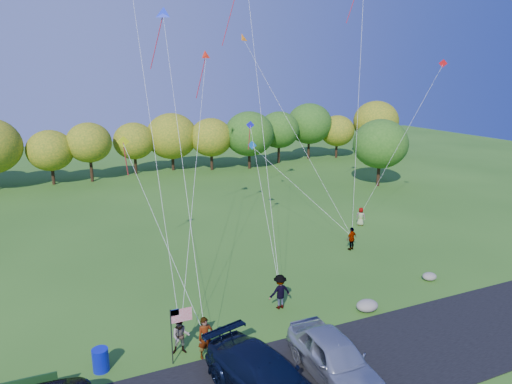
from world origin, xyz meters
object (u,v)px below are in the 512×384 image
minivan_silver (334,358)px  flyer_a (205,338)px  trash_barrel (101,360)px  flyer_c (280,292)px  flyer_e (361,217)px  minivan_navy (265,378)px  flyer_b (181,336)px  flyer_d (352,239)px

minivan_silver → flyer_a: flyer_a is taller
trash_barrel → minivan_silver: bearing=-26.7°
flyer_c → flyer_e: (12.31, 9.62, -0.19)m
minivan_navy → flyer_b: minivan_navy is taller
flyer_d → trash_barrel: (-17.75, -7.15, -0.33)m
minivan_navy → flyer_a: bearing=95.9°
flyer_d → flyer_b: bearing=12.1°
minivan_silver → flyer_a: size_ratio=2.76×
minivan_silver → flyer_e: 20.35m
minivan_silver → flyer_e: (12.90, 15.73, -0.20)m
flyer_a → flyer_e: 21.16m
minivan_silver → flyer_d: minivan_silver is taller
minivan_silver → flyer_b: size_ratio=3.14×
flyer_a → flyer_b: 1.18m
minivan_silver → trash_barrel: minivan_silver is taller
flyer_b → flyer_c: 6.17m
flyer_a → trash_barrel: bearing=161.9°
minivan_navy → trash_barrel: 7.10m
flyer_b → flyer_d: 16.07m
flyer_b → trash_barrel: (-3.42, 0.14, -0.34)m
minivan_silver → flyer_a: bearing=141.9°
minivan_navy → flyer_c: (3.70, 6.07, 0.03)m
minivan_silver → trash_barrel: 9.77m
trash_barrel → flyer_b: bearing=-2.3°
flyer_b → flyer_a: bearing=-22.5°
flyer_b → trash_barrel: bearing=-166.2°
minivan_silver → flyer_b: minivan_silver is taller
flyer_c → flyer_b: bearing=14.9°
flyer_e → trash_barrel: (-21.62, -11.34, -0.25)m
minivan_navy → flyer_d: (12.14, 11.49, -0.08)m
flyer_a → flyer_c: size_ratio=1.01×
flyer_a → flyer_b: (-0.92, 0.73, -0.12)m
flyer_a → trash_barrel: size_ratio=1.89×
flyer_a → flyer_c: 5.61m
flyer_c → trash_barrel: (-9.31, -1.73, -0.44)m
minivan_silver → trash_barrel: bearing=154.0°
minivan_silver → flyer_d: size_ratio=3.16×
flyer_e → minivan_navy: bearing=92.7°
flyer_b → minivan_silver: bearing=-22.7°
minivan_navy → minivan_silver: 3.11m
minivan_navy → minivan_silver: bearing=-15.1°
flyer_b → flyer_d: size_ratio=1.01×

